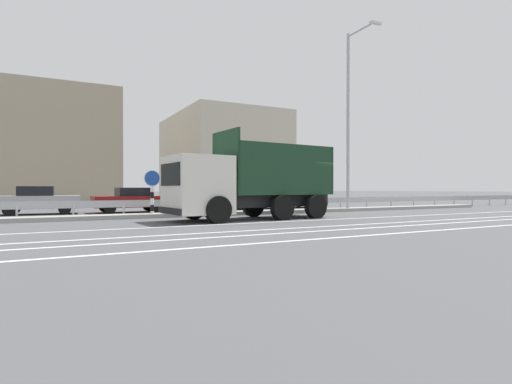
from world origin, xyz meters
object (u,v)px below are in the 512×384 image
at_px(parked_car_5, 289,196).
at_px(parked_car_2, 39,200).
at_px(median_road_sign, 152,193).
at_px(dump_truck, 233,188).
at_px(street_lamp_1, 350,113).
at_px(parked_car_4, 214,198).
at_px(parked_car_3, 131,200).

bearing_deg(parked_car_5, parked_car_2, -92.25).
bearing_deg(median_road_sign, parked_car_5, 24.48).
bearing_deg(parked_car_2, dump_truck, 45.56).
height_order(street_lamp_1, parked_car_4, street_lamp_1).
relative_size(street_lamp_1, parked_car_4, 2.37).
bearing_deg(parked_car_4, street_lamp_1, 51.54).
xyz_separation_m(dump_truck, street_lamp_1, (8.78, 2.82, 4.38)).
bearing_deg(median_road_sign, parked_car_4, 42.55).
distance_m(median_road_sign, parked_car_2, 6.78).
bearing_deg(parked_car_3, dump_truck, -161.72).
bearing_deg(parked_car_4, dump_truck, -19.90).
height_order(dump_truck, parked_car_4, dump_truck).
height_order(street_lamp_1, parked_car_3, street_lamp_1).
distance_m(street_lamp_1, parked_car_2, 17.58).
relative_size(median_road_sign, parked_car_5, 0.48).
bearing_deg(dump_truck, parked_car_2, 38.01).
relative_size(parked_car_2, parked_car_5, 0.88).
xyz_separation_m(parked_car_2, parked_car_5, (14.99, -0.22, 0.05)).
distance_m(median_road_sign, street_lamp_1, 12.32).
distance_m(dump_truck, parked_car_3, 8.07).
xyz_separation_m(parked_car_2, parked_car_3, (4.49, -0.40, -0.03)).
distance_m(parked_car_3, parked_car_5, 10.50).
height_order(dump_truck, parked_car_5, dump_truck).
relative_size(parked_car_2, parked_car_3, 1.00).
bearing_deg(parked_car_2, parked_car_5, 92.27).
relative_size(median_road_sign, street_lamp_1, 0.21).
distance_m(parked_car_3, parked_car_4, 4.93).
distance_m(median_road_sign, parked_car_3, 4.55).
bearing_deg(median_road_sign, street_lamp_1, -0.97).
xyz_separation_m(street_lamp_1, parked_car_2, (-16.05, 5.13, -5.00)).
xyz_separation_m(parked_car_3, parked_car_5, (10.50, 0.19, 0.08)).
bearing_deg(street_lamp_1, parked_car_3, 157.77).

